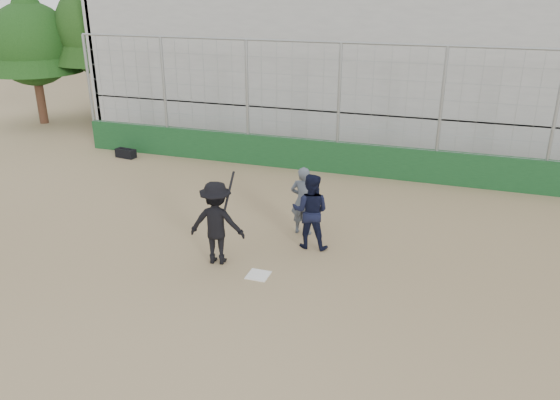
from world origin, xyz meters
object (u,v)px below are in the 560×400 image
(batter_at_plate, at_px, (217,223))
(catcher_crouched, at_px, (310,224))
(umpire, at_px, (303,204))
(equipment_bag, at_px, (126,153))

(batter_at_plate, xyz_separation_m, catcher_crouched, (1.69, 1.29, -0.32))
(catcher_crouched, height_order, umpire, umpire)
(catcher_crouched, bearing_deg, umpire, 118.11)
(batter_at_plate, bearing_deg, catcher_crouched, 37.29)
(batter_at_plate, distance_m, equipment_bag, 8.63)
(batter_at_plate, height_order, umpire, batter_at_plate)
(batter_at_plate, distance_m, umpire, 2.38)
(catcher_crouched, relative_size, umpire, 0.79)
(umpire, bearing_deg, equipment_bag, -31.10)
(catcher_crouched, distance_m, equipment_bag, 9.19)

